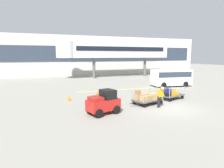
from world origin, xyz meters
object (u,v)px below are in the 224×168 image
at_px(baggage_tug, 104,103).
at_px(baggage_cart_middle, 169,93).
at_px(shuttle_van, 171,76).
at_px(safety_cone_far, 97,94).
at_px(safety_cone_near, 69,98).
at_px(baggage_cart_lead, 146,97).
at_px(baggage_handler, 160,96).

height_order(baggage_tug, baggage_cart_middle, baggage_tug).
bearing_deg(baggage_cart_middle, baggage_tug, -162.91).
xyz_separation_m(baggage_tug, shuttle_van, (11.30, 7.97, 0.48)).
relative_size(baggage_cart_middle, safety_cone_far, 5.60).
bearing_deg(safety_cone_far, baggage_tug, -100.94).
distance_m(shuttle_van, safety_cone_near, 13.53).
bearing_deg(safety_cone_far, baggage_cart_lead, -54.22).
height_order(baggage_tug, safety_cone_near, baggage_tug).
height_order(safety_cone_near, safety_cone_far, same).
relative_size(baggage_cart_middle, safety_cone_near, 5.60).
distance_m(baggage_tug, baggage_cart_lead, 4.11).
relative_size(baggage_cart_lead, safety_cone_near, 5.60).
distance_m(baggage_handler, safety_cone_far, 6.21).
bearing_deg(baggage_handler, baggage_cart_middle, 40.75).
relative_size(safety_cone_near, safety_cone_far, 1.00).
xyz_separation_m(baggage_cart_middle, safety_cone_near, (-8.39, 2.34, -0.25)).
xyz_separation_m(baggage_tug, baggage_cart_lead, (3.91, 1.23, -0.22)).
relative_size(baggage_cart_lead, baggage_cart_middle, 1.00).
xyz_separation_m(safety_cone_near, safety_cone_far, (2.72, 0.86, 0.00)).
height_order(baggage_handler, safety_cone_far, baggage_handler).
bearing_deg(baggage_tug, safety_cone_far, 79.06).
distance_m(baggage_tug, baggage_handler, 4.36).
bearing_deg(safety_cone_far, safety_cone_near, -162.52).
xyz_separation_m(baggage_cart_lead, baggage_cart_middle, (2.77, 0.82, -0.01)).
bearing_deg(baggage_tug, baggage_cart_lead, 17.48).
relative_size(baggage_tug, baggage_handler, 1.49).
xyz_separation_m(baggage_tug, baggage_handler, (4.36, 0.05, 0.11)).
xyz_separation_m(shuttle_van, safety_cone_far, (-10.29, -2.72, -0.96)).
bearing_deg(baggage_handler, baggage_cart_lead, 110.73).
height_order(baggage_cart_lead, baggage_handler, baggage_handler).
bearing_deg(safety_cone_far, shuttle_van, 14.81).
relative_size(baggage_handler, shuttle_van, 0.31).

